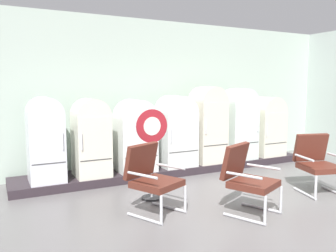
{
  "coord_description": "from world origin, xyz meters",
  "views": [
    {
      "loc": [
        -3.35,
        -3.29,
        1.81
      ],
      "look_at": [
        -0.25,
        2.75,
        1.02
      ],
      "focal_mm": 36.78,
      "sensor_mm": 36.0,
      "label": 1
    }
  ],
  "objects_px": {
    "armchair_right": "(317,161)",
    "sign_stand": "(152,152)",
    "refrigerator_0": "(45,137)",
    "refrigerator_5": "(239,122)",
    "armchair_center": "(247,176)",
    "refrigerator_2": "(135,134)",
    "refrigerator_6": "(267,125)",
    "refrigerator_1": "(91,135)",
    "refrigerator_3": "(176,129)",
    "refrigerator_4": "(208,122)",
    "armchair_left": "(151,176)"
  },
  "relations": [
    {
      "from": "refrigerator_2",
      "to": "armchair_right",
      "type": "relative_size",
      "value": 1.42
    },
    {
      "from": "refrigerator_3",
      "to": "armchair_center",
      "type": "relative_size",
      "value": 1.48
    },
    {
      "from": "refrigerator_0",
      "to": "refrigerator_5",
      "type": "height_order",
      "value": "refrigerator_5"
    },
    {
      "from": "refrigerator_1",
      "to": "armchair_center",
      "type": "bearing_deg",
      "value": -57.77
    },
    {
      "from": "refrigerator_2",
      "to": "armchair_left",
      "type": "xyz_separation_m",
      "value": [
        -0.49,
        -1.84,
        -0.34
      ]
    },
    {
      "from": "refrigerator_0",
      "to": "armchair_center",
      "type": "xyz_separation_m",
      "value": [
        2.37,
        -2.48,
        -0.4
      ]
    },
    {
      "from": "armchair_center",
      "to": "sign_stand",
      "type": "xyz_separation_m",
      "value": [
        -0.95,
        1.17,
        0.22
      ]
    },
    {
      "from": "refrigerator_5",
      "to": "armchair_right",
      "type": "height_order",
      "value": "refrigerator_5"
    },
    {
      "from": "refrigerator_5",
      "to": "armchair_left",
      "type": "bearing_deg",
      "value": -148.89
    },
    {
      "from": "armchair_left",
      "to": "armchair_center",
      "type": "relative_size",
      "value": 1.0
    },
    {
      "from": "refrigerator_3",
      "to": "refrigerator_5",
      "type": "relative_size",
      "value": 0.91
    },
    {
      "from": "armchair_right",
      "to": "armchair_center",
      "type": "height_order",
      "value": "same"
    },
    {
      "from": "refrigerator_2",
      "to": "armchair_left",
      "type": "bearing_deg",
      "value": -104.89
    },
    {
      "from": "armchair_left",
      "to": "armchair_right",
      "type": "height_order",
      "value": "same"
    },
    {
      "from": "armchair_right",
      "to": "refrigerator_0",
      "type": "bearing_deg",
      "value": 151.2
    },
    {
      "from": "refrigerator_0",
      "to": "sign_stand",
      "type": "xyz_separation_m",
      "value": [
        1.42,
        -1.31,
        -0.18
      ]
    },
    {
      "from": "refrigerator_3",
      "to": "refrigerator_4",
      "type": "relative_size",
      "value": 0.89
    },
    {
      "from": "armchair_right",
      "to": "sign_stand",
      "type": "height_order",
      "value": "sign_stand"
    },
    {
      "from": "refrigerator_2",
      "to": "armchair_center",
      "type": "bearing_deg",
      "value": -74.02
    },
    {
      "from": "refrigerator_2",
      "to": "refrigerator_3",
      "type": "distance_m",
      "value": 0.92
    },
    {
      "from": "armchair_right",
      "to": "sign_stand",
      "type": "bearing_deg",
      "value": 160.55
    },
    {
      "from": "refrigerator_1",
      "to": "armchair_center",
      "type": "height_order",
      "value": "refrigerator_1"
    },
    {
      "from": "refrigerator_3",
      "to": "sign_stand",
      "type": "distance_m",
      "value": 1.77
    },
    {
      "from": "refrigerator_3",
      "to": "refrigerator_2",
      "type": "bearing_deg",
      "value": -178.16
    },
    {
      "from": "refrigerator_1",
      "to": "sign_stand",
      "type": "bearing_deg",
      "value": -64.6
    },
    {
      "from": "refrigerator_0",
      "to": "refrigerator_4",
      "type": "xyz_separation_m",
      "value": [
        3.36,
        0.01,
        0.09
      ]
    },
    {
      "from": "refrigerator_1",
      "to": "refrigerator_5",
      "type": "relative_size",
      "value": 0.89
    },
    {
      "from": "refrigerator_2",
      "to": "refrigerator_6",
      "type": "xyz_separation_m",
      "value": [
        3.38,
        0.01,
        0.0
      ]
    },
    {
      "from": "refrigerator_5",
      "to": "armchair_right",
      "type": "distance_m",
      "value": 2.27
    },
    {
      "from": "refrigerator_6",
      "to": "armchair_left",
      "type": "height_order",
      "value": "refrigerator_6"
    },
    {
      "from": "armchair_left",
      "to": "sign_stand",
      "type": "distance_m",
      "value": 0.64
    },
    {
      "from": "armchair_center",
      "to": "refrigerator_1",
      "type": "bearing_deg",
      "value": 122.23
    },
    {
      "from": "refrigerator_6",
      "to": "sign_stand",
      "type": "distance_m",
      "value": 3.85
    },
    {
      "from": "refrigerator_5",
      "to": "refrigerator_0",
      "type": "bearing_deg",
      "value": 179.69
    },
    {
      "from": "refrigerator_5",
      "to": "refrigerator_6",
      "type": "height_order",
      "value": "refrigerator_5"
    },
    {
      "from": "refrigerator_0",
      "to": "refrigerator_6",
      "type": "bearing_deg",
      "value": 0.09
    },
    {
      "from": "refrigerator_0",
      "to": "refrigerator_1",
      "type": "relative_size",
      "value": 1.03
    },
    {
      "from": "refrigerator_3",
      "to": "refrigerator_6",
      "type": "relative_size",
      "value": 1.04
    },
    {
      "from": "refrigerator_2",
      "to": "armchair_right",
      "type": "xyz_separation_m",
      "value": [
        2.42,
        -2.24,
        -0.34
      ]
    },
    {
      "from": "refrigerator_0",
      "to": "armchair_right",
      "type": "relative_size",
      "value": 1.5
    },
    {
      "from": "armchair_center",
      "to": "sign_stand",
      "type": "relative_size",
      "value": 0.68
    },
    {
      "from": "refrigerator_0",
      "to": "refrigerator_2",
      "type": "relative_size",
      "value": 1.05
    },
    {
      "from": "refrigerator_0",
      "to": "refrigerator_2",
      "type": "height_order",
      "value": "refrigerator_0"
    },
    {
      "from": "armchair_left",
      "to": "refrigerator_2",
      "type": "bearing_deg",
      "value": 75.11
    },
    {
      "from": "refrigerator_0",
      "to": "armchair_right",
      "type": "height_order",
      "value": "refrigerator_0"
    },
    {
      "from": "refrigerator_2",
      "to": "refrigerator_5",
      "type": "bearing_deg",
      "value": -0.37
    },
    {
      "from": "refrigerator_2",
      "to": "sign_stand",
      "type": "distance_m",
      "value": 1.33
    },
    {
      "from": "armchair_right",
      "to": "refrigerator_2",
      "type": "bearing_deg",
      "value": 137.26
    },
    {
      "from": "refrigerator_6",
      "to": "armchair_right",
      "type": "xyz_separation_m",
      "value": [
        -0.96,
        -2.25,
        -0.34
      ]
    },
    {
      "from": "refrigerator_0",
      "to": "refrigerator_4",
      "type": "distance_m",
      "value": 3.36
    }
  ]
}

